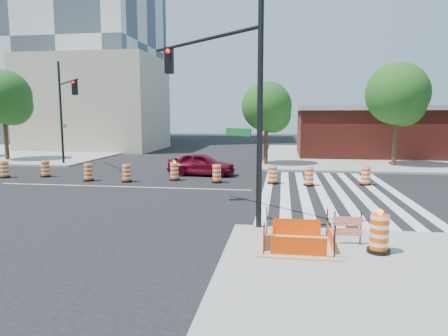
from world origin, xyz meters
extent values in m
plane|color=black|center=(0.00, 0.00, 0.00)|extent=(120.00, 120.00, 0.00)
cube|color=gray|center=(18.00, 18.00, 0.07)|extent=(22.00, 22.00, 0.15)
cube|color=gray|center=(-18.00, 18.00, 0.07)|extent=(22.00, 22.00, 0.15)
cube|color=silver|center=(7.80, 0.00, 0.01)|extent=(0.45, 13.50, 0.01)
cube|color=silver|center=(8.70, 0.00, 0.01)|extent=(0.45, 13.50, 0.01)
cube|color=silver|center=(9.60, 0.00, 0.01)|extent=(0.45, 13.50, 0.01)
cube|color=silver|center=(10.50, 0.00, 0.01)|extent=(0.45, 13.50, 0.01)
cube|color=silver|center=(11.40, 0.00, 0.01)|extent=(0.45, 13.50, 0.01)
cube|color=silver|center=(12.30, 0.00, 0.01)|extent=(0.45, 13.50, 0.01)
cube|color=silver|center=(13.20, 0.00, 0.01)|extent=(0.45, 13.50, 0.01)
cube|color=silver|center=(14.10, 0.00, 0.01)|extent=(0.45, 13.50, 0.01)
cube|color=silver|center=(0.00, 0.00, 0.01)|extent=(14.00, 0.12, 0.01)
cube|color=tan|center=(9.00, -9.00, 0.17)|extent=(2.20, 2.20, 0.05)
cube|color=#F94304|center=(9.00, -9.90, 0.43)|extent=(1.44, 0.02, 0.55)
cube|color=#F94304|center=(9.00, -8.10, 0.43)|extent=(1.44, 0.02, 0.55)
cube|color=#F94304|center=(8.10, -9.00, 0.43)|extent=(0.02, 1.44, 0.55)
cube|color=#F94304|center=(9.90, -9.00, 0.43)|extent=(0.02, 1.44, 0.55)
cylinder|color=black|center=(8.10, -9.90, 0.60)|extent=(0.04, 0.04, 0.90)
cylinder|color=black|center=(9.90, -9.90, 0.60)|extent=(0.04, 0.04, 0.90)
cylinder|color=black|center=(8.10, -8.10, 0.60)|extent=(0.04, 0.04, 0.90)
cylinder|color=black|center=(9.90, -8.10, 0.60)|extent=(0.04, 0.04, 0.90)
cube|color=maroon|center=(18.00, 18.00, 2.10)|extent=(16.00, 8.00, 4.20)
cube|color=gray|center=(18.00, 18.00, 4.40)|extent=(16.50, 8.50, 0.40)
cube|color=tan|center=(-12.00, 22.00, 5.00)|extent=(14.00, 10.00, 10.00)
imported|color=#610818|center=(3.46, 4.63, 0.73)|extent=(4.38, 2.04, 1.45)
cylinder|color=black|center=(7.80, -7.17, 4.28)|extent=(0.19, 0.19, 8.26)
cylinder|color=black|center=(5.47, -5.13, 6.55)|extent=(4.73, 4.18, 0.12)
cube|color=black|center=(3.84, -3.70, 6.04)|extent=(0.33, 0.29, 1.03)
sphere|color=#FF0C0C|center=(3.84, -3.88, 6.40)|extent=(0.19, 0.19, 0.19)
cube|color=#0C591E|center=(7.02, -6.49, 3.25)|extent=(0.96, 0.85, 0.26)
cylinder|color=black|center=(-8.09, 8.22, 3.96)|extent=(0.17, 0.17, 7.62)
cylinder|color=black|center=(-6.21, 6.08, 6.06)|extent=(3.86, 4.37, 0.11)
cube|color=black|center=(-4.89, 4.57, 5.58)|extent=(0.30, 0.27, 0.95)
sphere|color=#FF0C0C|center=(-4.89, 4.39, 5.91)|extent=(0.17, 0.17, 0.17)
cube|color=#0C591E|center=(-7.47, 7.51, 3.01)|extent=(0.78, 0.88, 0.24)
cylinder|color=black|center=(11.14, -9.20, 0.20)|extent=(0.61, 0.61, 0.10)
cylinder|color=#FF5005|center=(11.14, -9.20, 0.71)|extent=(0.49, 0.49, 0.96)
sphere|color=#FF990C|center=(11.14, -9.20, 1.27)|extent=(0.16, 0.16, 0.16)
cube|color=#FF5005|center=(10.42, -8.60, 0.82)|extent=(0.82, 0.08, 0.27)
cube|color=#FF5005|center=(10.42, -8.60, 0.51)|extent=(0.82, 0.08, 0.21)
cylinder|color=black|center=(10.05, -8.62, 0.63)|extent=(0.04, 0.04, 0.96)
cylinder|color=black|center=(10.78, -8.58, 0.63)|extent=(0.04, 0.04, 0.96)
cylinder|color=#382314|center=(-14.10, 9.95, 2.35)|extent=(0.33, 0.33, 4.71)
sphere|color=#1E4F16|center=(-14.10, 9.95, 5.30)|extent=(4.42, 4.42, 4.42)
sphere|color=#1E4F16|center=(-13.58, 10.26, 4.56)|extent=(3.24, 3.24, 3.24)
cylinder|color=#382314|center=(7.30, 9.99, 1.98)|extent=(0.29, 0.29, 3.96)
sphere|color=#1E4F16|center=(7.30, 9.99, 4.45)|extent=(3.71, 3.71, 3.71)
sphere|color=#1E4F16|center=(7.76, 10.27, 3.83)|extent=(2.72, 2.72, 2.72)
sphere|color=#1E4F16|center=(6.93, 9.81, 4.08)|extent=(2.47, 2.47, 2.47)
cylinder|color=#382314|center=(16.62, 10.55, 2.37)|extent=(0.31, 0.31, 4.75)
sphere|color=#1E4F16|center=(16.62, 10.55, 5.34)|extent=(4.45, 4.45, 4.45)
sphere|color=#1E4F16|center=(17.10, 10.84, 4.60)|extent=(3.26, 3.26, 3.26)
sphere|color=#1E4F16|center=(16.24, 10.36, 4.90)|extent=(2.97, 2.97, 2.97)
cylinder|color=black|center=(-8.28, 1.90, 0.05)|extent=(0.60, 0.60, 0.10)
cylinder|color=#FF5005|center=(-8.28, 1.90, 0.55)|extent=(0.48, 0.48, 0.95)
cylinder|color=black|center=(-6.00, 2.56, 0.05)|extent=(0.60, 0.60, 0.10)
cylinder|color=#FF5005|center=(-6.00, 2.56, 0.55)|extent=(0.48, 0.48, 0.95)
cylinder|color=black|center=(-2.61, 1.49, 0.05)|extent=(0.60, 0.60, 0.10)
cylinder|color=#FF5005|center=(-2.61, 1.49, 0.55)|extent=(0.48, 0.48, 0.95)
cylinder|color=black|center=(-0.27, 1.50, 0.05)|extent=(0.60, 0.60, 0.10)
cylinder|color=#FF5005|center=(-0.27, 1.50, 0.55)|extent=(0.48, 0.48, 0.95)
cylinder|color=black|center=(2.28, 2.44, 0.05)|extent=(0.60, 0.60, 0.10)
cylinder|color=#FF5005|center=(2.28, 2.44, 0.55)|extent=(0.48, 0.48, 0.95)
sphere|color=#FF990C|center=(2.28, 2.44, 1.10)|extent=(0.16, 0.16, 0.16)
cylinder|color=black|center=(4.87, 2.02, 0.05)|extent=(0.60, 0.60, 0.10)
cylinder|color=#FF5005|center=(4.87, 2.02, 0.55)|extent=(0.48, 0.48, 0.95)
cylinder|color=black|center=(8.02, 2.10, 0.05)|extent=(0.60, 0.60, 0.10)
cylinder|color=#FF5005|center=(8.02, 2.10, 0.55)|extent=(0.48, 0.48, 0.95)
cylinder|color=black|center=(9.99, 1.74, 0.05)|extent=(0.60, 0.60, 0.10)
cylinder|color=#FF5005|center=(9.99, 1.74, 0.55)|extent=(0.48, 0.48, 0.95)
cylinder|color=black|center=(13.05, 2.37, 0.05)|extent=(0.60, 0.60, 0.10)
cylinder|color=#FF5005|center=(13.05, 2.37, 0.55)|extent=(0.48, 0.48, 0.95)
camera|label=1|loc=(8.54, -20.04, 3.83)|focal=32.00mm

